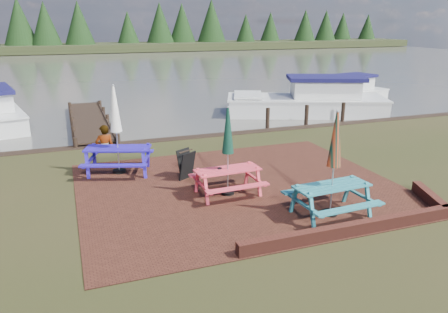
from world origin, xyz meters
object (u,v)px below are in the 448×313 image
jetty (90,120)px  boat_near (309,102)px  person (103,125)px  picnic_table_blue (117,143)px  chalkboard (186,164)px  picnic_table_teal (332,180)px  boat_far (344,95)px  picnic_table_red (228,165)px

jetty → boat_near: size_ratio=1.04×
jetty → person: 4.98m
jetty → boat_near: boat_near is taller
picnic_table_blue → chalkboard: picnic_table_blue is taller
picnic_table_teal → boat_far: 17.05m
picnic_table_blue → person: (-0.17, 2.87, -0.04)m
jetty → person: person is taller
picnic_table_blue → jetty: size_ratio=0.31×
picnic_table_teal → boat_near: size_ratio=0.30×
picnic_table_red → person: size_ratio=1.32×
picnic_table_blue → boat_far: size_ratio=0.44×
boat_far → picnic_table_teal: bearing=131.6°
boat_near → boat_far: size_ratio=1.38×
picnic_table_blue → chalkboard: size_ratio=3.16×
picnic_table_red → chalkboard: (-0.73, 1.66, -0.41)m
picnic_table_teal → chalkboard: picnic_table_teal is taller
chalkboard → boat_far: bearing=8.0°
picnic_table_red → person: picnic_table_red is taller
boat_far → person: 15.83m
picnic_table_red → boat_near: size_ratio=0.28×
picnic_table_teal → person: size_ratio=1.40×
picnic_table_red → jetty: size_ratio=0.27×
picnic_table_red → person: (-2.77, 5.75, 0.07)m
picnic_table_teal → chalkboard: size_ratio=2.98×
picnic_table_red → picnic_table_blue: 3.88m
boat_far → jetty: bearing=81.4°
picnic_table_red → person: 6.38m
picnic_table_red → picnic_table_blue: bearing=129.7°
picnic_table_blue → boat_far: (14.49, 8.81, -0.61)m
jetty → person: bearing=-87.3°
boat_near → boat_far: boat_near is taller
jetty → boat_near: (11.24, -1.09, 0.35)m
picnic_table_teal → person: bearing=117.5°
jetty → picnic_table_blue: bearing=-87.0°
picnic_table_blue → boat_near: bearing=50.2°
boat_near → person: bearing=131.1°
picnic_table_red → boat_far: (11.89, 11.69, -0.50)m
picnic_table_red → boat_near: (8.24, 9.57, -0.40)m
picnic_table_red → chalkboard: size_ratio=2.81×
picnic_table_red → boat_far: size_ratio=0.39×
picnic_table_teal → boat_near: picnic_table_teal is taller
chalkboard → boat_far: 16.12m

